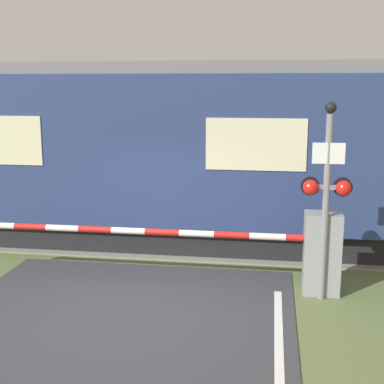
% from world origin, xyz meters
% --- Properties ---
extents(ground_plane, '(80.00, 80.00, 0.00)m').
position_xyz_m(ground_plane, '(0.00, 0.00, 0.00)').
color(ground_plane, '#5B6B3D').
extents(track_bed, '(36.00, 3.20, 0.13)m').
position_xyz_m(track_bed, '(0.00, 3.94, 0.02)').
color(track_bed, gray).
rests_on(track_bed, ground_plane).
extents(train, '(18.63, 3.19, 3.87)m').
position_xyz_m(train, '(1.88, 3.94, 1.98)').
color(train, black).
rests_on(train, ground_plane).
extents(crossing_barrier, '(6.40, 0.44, 1.38)m').
position_xyz_m(crossing_barrier, '(2.55, 1.12, 0.73)').
color(crossing_barrier, gray).
rests_on(crossing_barrier, ground_plane).
extents(signal_post, '(0.80, 0.26, 3.18)m').
position_xyz_m(signal_post, '(3.05, 0.86, 1.81)').
color(signal_post, gray).
rests_on(signal_post, ground_plane).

